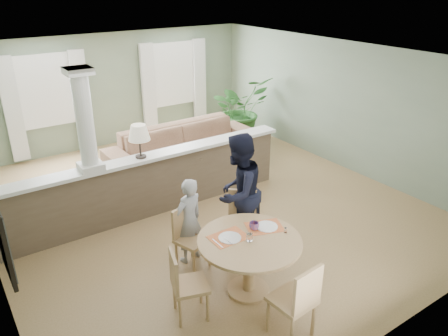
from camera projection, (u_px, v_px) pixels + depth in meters
ground at (202, 203)px, 8.15m from camera, size 8.00×8.00×0.00m
room_shell at (180, 102)px, 7.87m from camera, size 7.02×8.02×2.71m
pony_wall at (146, 178)px, 7.50m from camera, size 5.32×0.38×2.70m
sofa at (188, 150)px, 9.28m from camera, size 3.39×1.36×0.99m
houseplant at (240, 109)px, 10.97m from camera, size 1.57×1.38×1.64m
dining_table at (249, 250)px, 5.64m from camera, size 1.35×1.35×0.92m
chair_far_boy at (189, 235)px, 6.23m from camera, size 0.53×0.53×0.93m
chair_far_man at (241, 220)px, 6.55m from camera, size 0.63×0.63×0.99m
chair_near at (298, 299)px, 4.92m from camera, size 0.50×0.50×1.02m
chair_side at (184, 282)px, 5.26m from camera, size 0.53×0.53×0.93m
child_person at (189, 221)px, 6.30m from camera, size 0.54×0.41×1.32m
man_person at (238, 193)px, 6.53m from camera, size 1.10×1.00×1.85m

